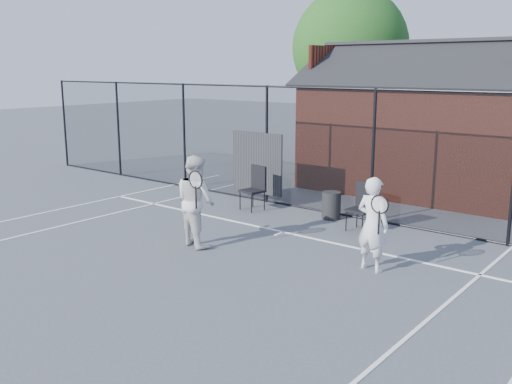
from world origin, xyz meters
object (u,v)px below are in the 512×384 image
Objects in this scene: player_front at (373,224)px; player_back at (196,201)px; waste_bin at (331,205)px; chair_left at (252,189)px; chair_right at (360,208)px; clubhouse at (423,134)px.

player_back is at bearing -165.54° from player_front.
player_back is at bearing -106.88° from waste_bin.
chair_right is at bearing 9.15° from chair_left.
player_front reaches higher than waste_bin.
chair_right is 1.15m from waste_bin.
waste_bin is (-1.01, 0.50, -0.19)m from chair_right.
player_back is 2.84× the size of waste_bin.
chair_left is (-2.25, -4.90, -1.08)m from clubhouse.
chair_left is 1.68× the size of waste_bin.
clubhouse is 7.92m from player_back.
clubhouse reaches higher than chair_right.
player_front is 1.55× the size of chair_left.
chair_right is at bearing -26.29° from waste_bin.
waste_bin is at bearing 158.71° from chair_right.
waste_bin is at bearing -93.89° from clubhouse.
player_front is at bearing 14.46° from player_back.
chair_left is at bearing 154.85° from player_front.
player_front is 4.74m from chair_left.
waste_bin is (-0.30, -4.40, -1.29)m from clubhouse.
chair_left is (-4.29, 2.01, -0.29)m from player_front.
player_front reaches higher than chair_left.
player_back reaches higher than waste_bin.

